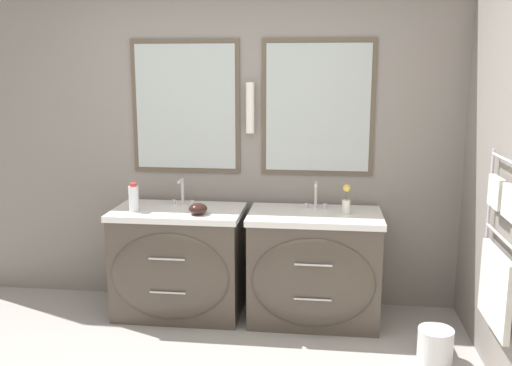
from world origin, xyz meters
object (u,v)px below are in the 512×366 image
object	(u,v)px
vanity_left	(178,262)
toiletry_bottle	(134,198)
waste_bin	(435,344)
flower_vase	(346,201)
amenity_bowl	(198,209)
vanity_right	(314,267)

from	to	relation	value
vanity_left	toiletry_bottle	distance (m)	0.59
vanity_left	waste_bin	world-z (taller)	vanity_left
flower_vase	waste_bin	bearing A→B (deg)	-43.62
vanity_left	amenity_bowl	size ratio (longest dim) A/B	7.12
vanity_left	waste_bin	bearing A→B (deg)	-15.36
toiletry_bottle	flower_vase	bearing A→B (deg)	3.86
waste_bin	vanity_left	bearing A→B (deg)	164.64
flower_vase	waste_bin	world-z (taller)	flower_vase
amenity_bowl	waste_bin	world-z (taller)	amenity_bowl
vanity_right	amenity_bowl	size ratio (longest dim) A/B	7.12
toiletry_bottle	waste_bin	world-z (taller)	toiletry_bottle
vanity_right	waste_bin	bearing A→B (deg)	-32.13
vanity_left	flower_vase	bearing A→B (deg)	2.13
vanity_left	toiletry_bottle	size ratio (longest dim) A/B	4.61
vanity_left	vanity_right	size ratio (longest dim) A/B	1.00
vanity_right	flower_vase	xyz separation A→B (m)	(0.22, 0.05, 0.50)
vanity_left	amenity_bowl	bearing A→B (deg)	-28.30
amenity_bowl	flower_vase	world-z (taller)	flower_vase
vanity_right	waste_bin	distance (m)	0.99
flower_vase	waste_bin	distance (m)	1.13
amenity_bowl	flower_vase	bearing A→B (deg)	7.85
vanity_left	vanity_right	world-z (taller)	same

